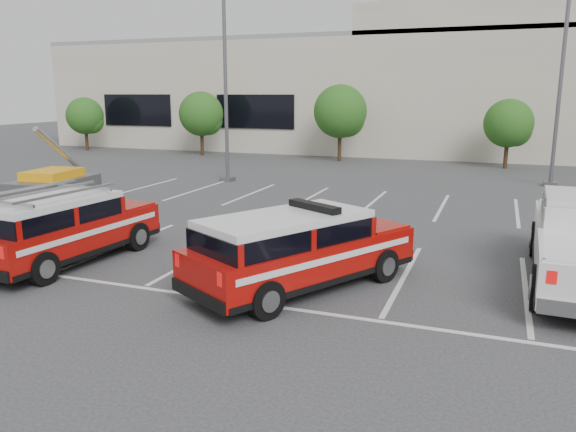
{
  "coord_description": "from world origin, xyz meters",
  "views": [
    {
      "loc": [
        4.6,
        -12.94,
        4.31
      ],
      "look_at": [
        -0.62,
        0.94,
        1.05
      ],
      "focal_mm": 35.0,
      "sensor_mm": 36.0,
      "label": 1
    }
  ],
  "objects_px": {
    "tree_mid_left": "(342,113)",
    "fire_chief_suv": "(299,255)",
    "light_pole_mid": "(562,73)",
    "tree_far_left": "(86,117)",
    "tree_left": "(203,115)",
    "tree_mid_right": "(510,125)",
    "light_pole_left": "(225,74)",
    "utility_rig": "(50,189)",
    "convention_building": "(442,87)",
    "ladder_suv": "(63,233)"
  },
  "relations": [
    {
      "from": "light_pole_mid",
      "to": "tree_far_left",
      "type": "bearing_deg",
      "value": 169.27
    },
    {
      "from": "tree_far_left",
      "to": "tree_mid_right",
      "type": "relative_size",
      "value": 1.0
    },
    {
      "from": "tree_far_left",
      "to": "ladder_suv",
      "type": "relative_size",
      "value": 0.77
    },
    {
      "from": "tree_mid_left",
      "to": "tree_mid_right",
      "type": "xyz_separation_m",
      "value": [
        10.0,
        -0.0,
        -0.54
      ]
    },
    {
      "from": "tree_mid_left",
      "to": "tree_left",
      "type": "bearing_deg",
      "value": -180.0
    },
    {
      "from": "tree_far_left",
      "to": "utility_rig",
      "type": "xyz_separation_m",
      "value": [
        13.15,
        -17.98,
        -1.88
      ]
    },
    {
      "from": "fire_chief_suv",
      "to": "ladder_suv",
      "type": "height_order",
      "value": "ladder_suv"
    },
    {
      "from": "convention_building",
      "to": "light_pole_left",
      "type": "xyz_separation_m",
      "value": [
        -8.18,
        -19.86,
        0.47
      ]
    },
    {
      "from": "tree_left",
      "to": "tree_mid_right",
      "type": "relative_size",
      "value": 1.11
    },
    {
      "from": "light_pole_left",
      "to": "light_pole_mid",
      "type": "distance_m",
      "value": 15.52
    },
    {
      "from": "convention_building",
      "to": "utility_rig",
      "type": "xyz_separation_m",
      "value": [
        -11.94,
        -27.8,
        -4.1
      ]
    },
    {
      "from": "light_pole_left",
      "to": "light_pole_mid",
      "type": "xyz_separation_m",
      "value": [
        15.0,
        4.0,
        0.0
      ]
    },
    {
      "from": "tree_left",
      "to": "ladder_suv",
      "type": "distance_m",
      "value": 25.7
    },
    {
      "from": "tree_mid_left",
      "to": "convention_building",
      "type": "bearing_deg",
      "value": 62.6
    },
    {
      "from": "convention_building",
      "to": "tree_mid_left",
      "type": "xyz_separation_m",
      "value": [
        -5.09,
        -9.82,
        -1.68
      ]
    },
    {
      "from": "fire_chief_suv",
      "to": "ladder_suv",
      "type": "distance_m",
      "value": 6.35
    },
    {
      "from": "ladder_suv",
      "to": "utility_rig",
      "type": "bearing_deg",
      "value": 140.32
    },
    {
      "from": "tree_mid_right",
      "to": "light_pole_left",
      "type": "xyz_separation_m",
      "value": [
        -13.09,
        -10.05,
        2.68
      ]
    },
    {
      "from": "convention_building",
      "to": "fire_chief_suv",
      "type": "bearing_deg",
      "value": -89.28
    },
    {
      "from": "tree_mid_left",
      "to": "fire_chief_suv",
      "type": "height_order",
      "value": "tree_mid_left"
    },
    {
      "from": "convention_building",
      "to": "light_pole_left",
      "type": "height_order",
      "value": "convention_building"
    },
    {
      "from": "tree_left",
      "to": "tree_mid_right",
      "type": "bearing_deg",
      "value": -0.0
    },
    {
      "from": "tree_left",
      "to": "light_pole_mid",
      "type": "bearing_deg",
      "value": -15.43
    },
    {
      "from": "tree_mid_right",
      "to": "tree_far_left",
      "type": "bearing_deg",
      "value": 180.0
    },
    {
      "from": "tree_far_left",
      "to": "tree_mid_left",
      "type": "height_order",
      "value": "tree_mid_left"
    },
    {
      "from": "convention_building",
      "to": "tree_left",
      "type": "relative_size",
      "value": 13.58
    },
    {
      "from": "convention_building",
      "to": "utility_rig",
      "type": "distance_m",
      "value": 30.53
    },
    {
      "from": "tree_left",
      "to": "tree_mid_right",
      "type": "distance_m",
      "value": 20.0
    },
    {
      "from": "tree_far_left",
      "to": "light_pole_left",
      "type": "xyz_separation_m",
      "value": [
        16.91,
        -10.05,
        2.68
      ]
    },
    {
      "from": "light_pole_left",
      "to": "ladder_suv",
      "type": "xyz_separation_m",
      "value": [
        2.26,
        -13.88,
        -4.39
      ]
    },
    {
      "from": "utility_rig",
      "to": "tree_left",
      "type": "bearing_deg",
      "value": 93.19
    },
    {
      "from": "fire_chief_suv",
      "to": "utility_rig",
      "type": "relative_size",
      "value": 1.46
    },
    {
      "from": "tree_far_left",
      "to": "tree_left",
      "type": "distance_m",
      "value": 10.0
    },
    {
      "from": "utility_rig",
      "to": "light_pole_left",
      "type": "bearing_deg",
      "value": 57.89
    },
    {
      "from": "ladder_suv",
      "to": "tree_mid_left",
      "type": "bearing_deg",
      "value": 92.94
    },
    {
      "from": "light_pole_mid",
      "to": "ladder_suv",
      "type": "xyz_separation_m",
      "value": [
        -12.74,
        -17.88,
        -4.39
      ]
    },
    {
      "from": "light_pole_left",
      "to": "fire_chief_suv",
      "type": "relative_size",
      "value": 1.81
    },
    {
      "from": "tree_far_left",
      "to": "utility_rig",
      "type": "height_order",
      "value": "tree_far_left"
    },
    {
      "from": "tree_mid_right",
      "to": "light_pole_mid",
      "type": "xyz_separation_m",
      "value": [
        1.91,
        -6.05,
        2.68
      ]
    },
    {
      "from": "light_pole_left",
      "to": "fire_chief_suv",
      "type": "height_order",
      "value": "light_pole_left"
    },
    {
      "from": "tree_far_left",
      "to": "tree_mid_left",
      "type": "relative_size",
      "value": 0.82
    },
    {
      "from": "convention_building",
      "to": "fire_chief_suv",
      "type": "xyz_separation_m",
      "value": [
        0.42,
        -33.48,
        -3.94
      ]
    },
    {
      "from": "fire_chief_suv",
      "to": "light_pole_mid",
      "type": "bearing_deg",
      "value": 99.53
    },
    {
      "from": "convention_building",
      "to": "ladder_suv",
      "type": "xyz_separation_m",
      "value": [
        -5.92,
        -33.74,
        -3.93
      ]
    },
    {
      "from": "light_pole_mid",
      "to": "light_pole_left",
      "type": "bearing_deg",
      "value": -165.07
    },
    {
      "from": "light_pole_left",
      "to": "fire_chief_suv",
      "type": "bearing_deg",
      "value": -57.72
    },
    {
      "from": "tree_mid_left",
      "to": "light_pole_mid",
      "type": "relative_size",
      "value": 0.47
    },
    {
      "from": "light_pole_left",
      "to": "ladder_suv",
      "type": "bearing_deg",
      "value": -80.74
    },
    {
      "from": "tree_mid_left",
      "to": "utility_rig",
      "type": "bearing_deg",
      "value": -110.87
    },
    {
      "from": "convention_building",
      "to": "tree_mid_right",
      "type": "distance_m",
      "value": 11.2
    }
  ]
}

